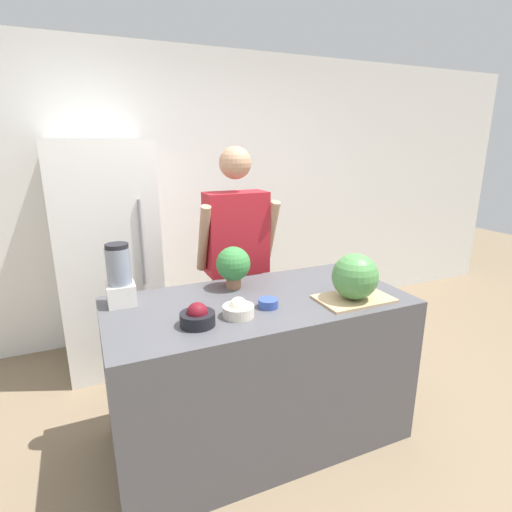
# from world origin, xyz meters

# --- Properties ---
(ground_plane) EXTENTS (14.00, 14.00, 0.00)m
(ground_plane) POSITION_xyz_m (0.00, 0.00, 0.00)
(ground_plane) COLOR #7F6B51
(wall_back) EXTENTS (8.00, 0.06, 2.60)m
(wall_back) POSITION_xyz_m (0.00, 2.17, 1.30)
(wall_back) COLOR white
(wall_back) RESTS_ON ground_plane
(counter_island) EXTENTS (1.73, 0.84, 0.91)m
(counter_island) POSITION_xyz_m (0.00, 0.42, 0.46)
(counter_island) COLOR #4C4C51
(counter_island) RESTS_ON ground_plane
(refrigerator) EXTENTS (0.74, 0.75, 1.81)m
(refrigerator) POSITION_xyz_m (-0.73, 1.76, 0.90)
(refrigerator) COLOR white
(refrigerator) RESTS_ON ground_plane
(person) EXTENTS (0.59, 0.27, 1.77)m
(person) POSITION_xyz_m (0.14, 1.14, 0.91)
(person) COLOR gray
(person) RESTS_ON ground_plane
(cutting_board) EXTENTS (0.43, 0.27, 0.01)m
(cutting_board) POSITION_xyz_m (0.50, 0.20, 0.92)
(cutting_board) COLOR tan
(cutting_board) RESTS_ON counter_island
(watermelon) EXTENTS (0.26, 0.26, 0.26)m
(watermelon) POSITION_xyz_m (0.49, 0.19, 1.06)
(watermelon) COLOR #4C8C47
(watermelon) RESTS_ON cutting_board
(bowl_cherries) EXTENTS (0.18, 0.18, 0.12)m
(bowl_cherries) POSITION_xyz_m (-0.41, 0.23, 0.96)
(bowl_cherries) COLOR black
(bowl_cherries) RESTS_ON counter_island
(bowl_cream) EXTENTS (0.16, 0.16, 0.10)m
(bowl_cream) POSITION_xyz_m (-0.19, 0.25, 0.95)
(bowl_cream) COLOR beige
(bowl_cream) RESTS_ON counter_island
(bowl_small_blue) EXTENTS (0.11, 0.11, 0.05)m
(bowl_small_blue) POSITION_xyz_m (0.00, 0.30, 0.94)
(bowl_small_blue) COLOR #334C9E
(bowl_small_blue) RESTS_ON counter_island
(blender) EXTENTS (0.15, 0.15, 0.35)m
(blender) POSITION_xyz_m (-0.73, 0.67, 1.08)
(blender) COLOR silver
(blender) RESTS_ON counter_island
(potted_plant) EXTENTS (0.21, 0.21, 0.26)m
(potted_plant) POSITION_xyz_m (-0.06, 0.66, 1.06)
(potted_plant) COLOR #996647
(potted_plant) RESTS_ON counter_island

